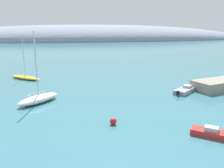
% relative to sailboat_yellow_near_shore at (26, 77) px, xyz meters
% --- Properties ---
extents(distant_ridge, '(332.64, 87.02, 30.13)m').
position_rel_sailboat_yellow_near_shore_xyz_m(distant_ridge, '(42.29, 179.47, -0.43)').
color(distant_ridge, gray).
rests_on(distant_ridge, ground).
extents(sailboat_yellow_near_shore, '(7.26, 6.88, 9.26)m').
position_rel_sailboat_yellow_near_shore_xyz_m(sailboat_yellow_near_shore, '(0.00, 0.00, 0.00)').
color(sailboat_yellow_near_shore, yellow).
rests_on(sailboat_yellow_near_shore, water).
extents(sailboat_white_end_of_line, '(6.46, 6.24, 10.15)m').
position_rel_sailboat_yellow_near_shore_xyz_m(sailboat_white_end_of_line, '(3.94, -17.46, 0.21)').
color(sailboat_white_end_of_line, white).
rests_on(sailboat_white_end_of_line, water).
extents(motorboat_grey_foreground, '(5.47, 4.78, 1.09)m').
position_rel_sailboat_yellow_near_shore_xyz_m(motorboat_grey_foreground, '(27.65, -17.27, -0.04)').
color(motorboat_grey_foreground, gray).
rests_on(motorboat_grey_foreground, water).
extents(motorboat_red_alongside_breakwater, '(4.95, 4.68, 1.01)m').
position_rel_sailboat_yellow_near_shore_xyz_m(motorboat_red_alongside_breakwater, '(21.96, -33.13, -0.08)').
color(motorboat_red_alongside_breakwater, red).
rests_on(motorboat_red_alongside_breakwater, water).
extents(mooring_buoy_red, '(0.75, 0.75, 0.75)m').
position_rel_sailboat_yellow_near_shore_xyz_m(mooring_buoy_red, '(12.62, -27.53, -0.05)').
color(mooring_buoy_red, red).
rests_on(mooring_buoy_red, water).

